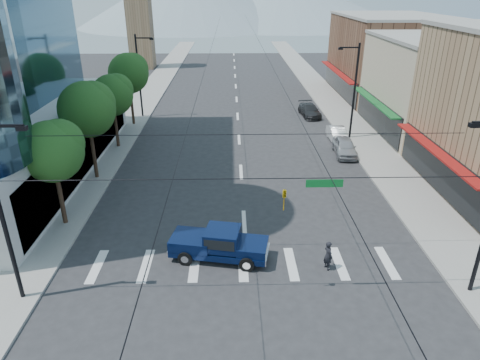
{
  "coord_description": "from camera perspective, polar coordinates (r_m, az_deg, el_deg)",
  "views": [
    {
      "loc": [
        -0.79,
        -17.48,
        13.67
      ],
      "look_at": [
        -0.27,
        5.88,
        3.0
      ],
      "focal_mm": 32.0,
      "sensor_mm": 36.0,
      "label": 1
    }
  ],
  "objects": [
    {
      "name": "shop_mid",
      "position": [
        47.3,
        25.33,
        11.06
      ],
      "size": [
        12.0,
        14.0,
        9.0
      ],
      "primitive_type": "cube",
      "color": "tan",
      "rests_on": "ground"
    },
    {
      "name": "clock_tower",
      "position": [
        81.08,
        -13.43,
        21.79
      ],
      "size": [
        4.8,
        4.8,
        20.4
      ],
      "color": "#8C6B4C",
      "rests_on": "ground"
    },
    {
      "name": "tree_near",
      "position": [
        27.15,
        -23.51,
        3.8
      ],
      "size": [
        3.65,
        3.64,
        6.71
      ],
      "color": "black",
      "rests_on": "ground"
    },
    {
      "name": "shop_far",
      "position": [
        61.74,
        19.1,
        15.19
      ],
      "size": [
        12.0,
        18.0,
        10.0
      ],
      "primitive_type": "cube",
      "color": "brown",
      "rests_on": "ground"
    },
    {
      "name": "parked_car_mid",
      "position": [
        42.1,
        12.86,
        5.93
      ],
      "size": [
        1.45,
        4.1,
        1.35
      ],
      "primitive_type": "imported",
      "rotation": [
        0.0,
        0.0,
        0.01
      ],
      "color": "white",
      "rests_on": "ground"
    },
    {
      "name": "pickup_truck",
      "position": [
        23.42,
        -2.85,
        -8.42
      ],
      "size": [
        5.59,
        2.86,
        1.81
      ],
      "rotation": [
        0.0,
        0.0,
        -0.19
      ],
      "color": "#071437",
      "rests_on": "ground"
    },
    {
      "name": "tree_far",
      "position": [
        46.46,
        -14.47,
        13.78
      ],
      "size": [
        4.09,
        4.09,
        7.52
      ],
      "color": "black",
      "rests_on": "ground"
    },
    {
      "name": "ground",
      "position": [
        22.21,
        1.06,
        -13.46
      ],
      "size": [
        160.0,
        160.0,
        0.0
      ],
      "primitive_type": "plane",
      "color": "#28282B",
      "rests_on": "ground"
    },
    {
      "name": "parked_car_near",
      "position": [
        38.76,
        13.79,
        4.33
      ],
      "size": [
        2.03,
        4.47,
        1.49
      ],
      "primitive_type": "imported",
      "rotation": [
        0.0,
        0.0,
        -0.06
      ],
      "color": "#A2A2A6",
      "rests_on": "ground"
    },
    {
      "name": "pedestrian",
      "position": [
        23.11,
        11.66,
        -9.81
      ],
      "size": [
        0.59,
        0.71,
        1.65
      ],
      "primitive_type": "imported",
      "rotation": [
        0.0,
        0.0,
        1.95
      ],
      "color": "black",
      "rests_on": "ground"
    },
    {
      "name": "lamp_pole_ne",
      "position": [
        42.03,
        14.89,
        11.75
      ],
      "size": [
        2.0,
        0.25,
        9.0
      ],
      "color": "black",
      "rests_on": "ground"
    },
    {
      "name": "signal_rig",
      "position": [
        18.82,
        1.87,
        -4.14
      ],
      "size": [
        21.8,
        0.2,
        9.0
      ],
      "color": "black",
      "rests_on": "ground"
    },
    {
      "name": "parked_car_far",
      "position": [
        50.0,
        9.26,
        9.16
      ],
      "size": [
        2.28,
        4.81,
        1.36
      ],
      "primitive_type": "imported",
      "rotation": [
        0.0,
        0.0,
        0.08
      ],
      "color": "#2B2B2D",
      "rests_on": "ground"
    },
    {
      "name": "lamp_pole_nw",
      "position": [
        49.28,
        -13.2,
        13.71
      ],
      "size": [
        2.0,
        0.25,
        9.0
      ],
      "color": "black",
      "rests_on": "ground"
    },
    {
      "name": "sidewalk_right",
      "position": [
        60.44,
        11.18,
        11.08
      ],
      "size": [
        4.0,
        120.0,
        0.15
      ],
      "primitive_type": "cube",
      "color": "gray",
      "rests_on": "ground"
    },
    {
      "name": "tree_midnear",
      "position": [
        33.26,
        -19.5,
        9.09
      ],
      "size": [
        4.09,
        4.09,
        7.52
      ],
      "color": "black",
      "rests_on": "ground"
    },
    {
      "name": "sidewalk_left",
      "position": [
        60.12,
        -12.22,
        10.93
      ],
      "size": [
        4.0,
        120.0,
        0.15
      ],
      "primitive_type": "cube",
      "color": "gray",
      "rests_on": "ground"
    },
    {
      "name": "tree_midfar",
      "position": [
        39.92,
        -16.48,
        11.0
      ],
      "size": [
        3.65,
        3.64,
        6.71
      ],
      "color": "black",
      "rests_on": "ground"
    }
  ]
}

